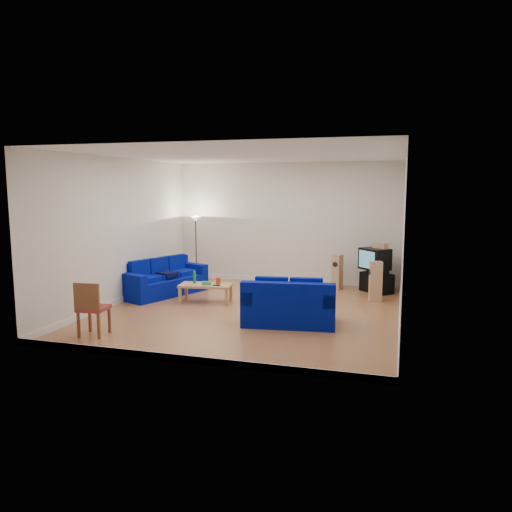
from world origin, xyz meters
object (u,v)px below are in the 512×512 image
(coffee_table, at_px, (206,286))
(television, at_px, (375,259))
(sofa_three_seat, at_px, (162,282))
(tv_stand, at_px, (377,283))
(sofa_loveseat, at_px, (289,307))

(coffee_table, relative_size, television, 1.48)
(sofa_three_seat, distance_m, television, 5.17)
(sofa_three_seat, bearing_deg, tv_stand, 130.46)
(television, bearing_deg, coffee_table, -103.82)
(television, bearing_deg, sofa_three_seat, -116.22)
(sofa_loveseat, bearing_deg, coffee_table, 143.66)
(sofa_loveseat, height_order, coffee_table, sofa_loveseat)
(sofa_three_seat, height_order, tv_stand, sofa_three_seat)
(tv_stand, height_order, television, television)
(sofa_loveseat, bearing_deg, tv_stand, 60.02)
(tv_stand, bearing_deg, sofa_three_seat, -119.00)
(coffee_table, bearing_deg, sofa_three_seat, 159.75)
(tv_stand, xyz_separation_m, television, (-0.06, -0.06, 0.59))
(coffee_table, bearing_deg, television, 30.93)
(sofa_three_seat, bearing_deg, sofa_loveseat, 85.54)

